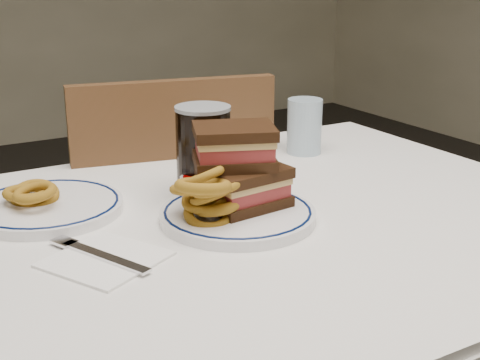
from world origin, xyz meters
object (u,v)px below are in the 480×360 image
beer_mug (205,150)px  far_plate (47,206)px  main_plate (238,214)px  chair_far (167,249)px  reuben_sandwich (240,166)px

beer_mug → far_plate: (-0.26, 0.06, -0.07)m
main_plate → far_plate: 0.31m
chair_far → main_plate: (-0.09, -0.48, 0.27)m
beer_mug → main_plate: bearing=-95.3°
chair_far → far_plate: size_ratio=3.76×
chair_far → reuben_sandwich: chair_far is taller
chair_far → beer_mug: 0.49m
main_plate → reuben_sandwich: 0.07m
reuben_sandwich → main_plate: bearing=-127.4°
main_plate → far_plate: size_ratio=1.00×
main_plate → beer_mug: bearing=84.7°
main_plate → far_plate: (-0.25, 0.19, -0.00)m
main_plate → beer_mug: (0.01, 0.13, 0.07)m
chair_far → main_plate: bearing=-100.3°
reuben_sandwich → far_plate: reuben_sandwich is taller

